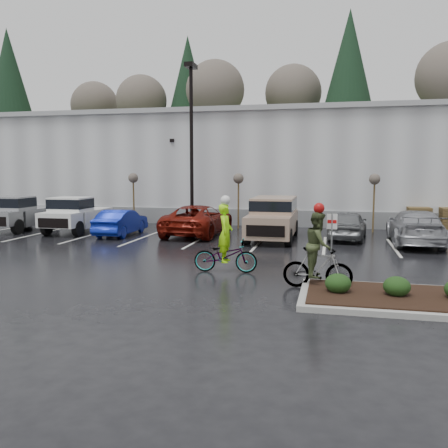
% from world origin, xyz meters
% --- Properties ---
extents(ground, '(120.00, 120.00, 0.00)m').
position_xyz_m(ground, '(0.00, 0.00, 0.00)').
color(ground, black).
rests_on(ground, ground).
extents(warehouse, '(60.50, 15.50, 7.20)m').
position_xyz_m(warehouse, '(0.00, 21.99, 3.65)').
color(warehouse, '#A8AAAD').
rests_on(warehouse, ground).
extents(wooded_ridge, '(80.00, 25.00, 6.00)m').
position_xyz_m(wooded_ridge, '(0.00, 45.00, 3.00)').
color(wooded_ridge, '#263E1A').
rests_on(wooded_ridge, ground).
extents(lamppost, '(0.50, 1.00, 9.22)m').
position_xyz_m(lamppost, '(-4.00, 12.00, 5.69)').
color(lamppost, black).
rests_on(lamppost, ground).
extents(sapling_west, '(0.60, 0.60, 3.20)m').
position_xyz_m(sapling_west, '(-8.00, 13.00, 2.73)').
color(sapling_west, '#4D391F').
rests_on(sapling_west, ground).
extents(sapling_mid, '(0.60, 0.60, 3.20)m').
position_xyz_m(sapling_mid, '(-1.50, 13.00, 2.73)').
color(sapling_mid, '#4D391F').
rests_on(sapling_mid, ground).
extents(sapling_east, '(0.60, 0.60, 3.20)m').
position_xyz_m(sapling_east, '(6.00, 13.00, 2.73)').
color(sapling_east, '#4D391F').
rests_on(sapling_east, ground).
extents(pallet_stack_a, '(1.20, 1.20, 1.35)m').
position_xyz_m(pallet_stack_a, '(8.50, 14.00, 0.68)').
color(pallet_stack_a, '#4D391F').
rests_on(pallet_stack_a, ground).
extents(shrub_a, '(0.70, 0.70, 0.52)m').
position_xyz_m(shrub_a, '(4.00, -1.00, 0.41)').
color(shrub_a, black).
rests_on(shrub_a, curb_island).
extents(shrub_b, '(0.70, 0.70, 0.52)m').
position_xyz_m(shrub_b, '(5.50, -1.00, 0.41)').
color(shrub_b, black).
rests_on(shrub_b, curb_island).
extents(fire_lane_sign, '(0.30, 0.05, 2.20)m').
position_xyz_m(fire_lane_sign, '(3.80, 0.20, 1.41)').
color(fire_lane_sign, gray).
rests_on(fire_lane_sign, ground).
extents(pickup_silver, '(2.10, 5.20, 1.96)m').
position_xyz_m(pickup_silver, '(-13.37, 9.82, 0.98)').
color(pickup_silver, '#929498').
rests_on(pickup_silver, ground).
extents(pickup_white, '(2.10, 5.20, 1.96)m').
position_xyz_m(pickup_white, '(-9.83, 9.81, 0.98)').
color(pickup_white, silver).
rests_on(pickup_white, ground).
extents(car_blue, '(1.52, 4.14, 1.35)m').
position_xyz_m(car_blue, '(-6.97, 8.98, 0.68)').
color(car_blue, '#0D1E97').
rests_on(car_blue, ground).
extents(car_red, '(2.85, 5.77, 1.57)m').
position_xyz_m(car_red, '(-3.05, 9.95, 0.79)').
color(car_red, maroon).
rests_on(car_red, ground).
extents(suv_tan, '(2.20, 5.10, 2.06)m').
position_xyz_m(suv_tan, '(0.96, 9.15, 1.03)').
color(suv_tan, '#A1836D').
rests_on(suv_tan, ground).
extents(car_grey, '(2.15, 4.38, 1.44)m').
position_xyz_m(car_grey, '(4.57, 10.14, 0.72)').
color(car_grey, slate).
rests_on(car_grey, ground).
extents(car_far_silver, '(2.33, 5.50, 1.58)m').
position_xyz_m(car_far_silver, '(7.55, 9.19, 0.79)').
color(car_far_silver, '#A8AAB0').
rests_on(car_far_silver, ground).
extents(cyclist_hivis, '(2.19, 0.91, 2.60)m').
position_xyz_m(cyclist_hivis, '(0.33, 1.50, 0.79)').
color(cyclist_hivis, '#3F3F44').
rests_on(cyclist_hivis, ground).
extents(cyclist_olive, '(1.94, 0.93, 2.51)m').
position_xyz_m(cyclist_olive, '(3.43, -0.05, 0.90)').
color(cyclist_olive, '#3F3F44').
rests_on(cyclist_olive, ground).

